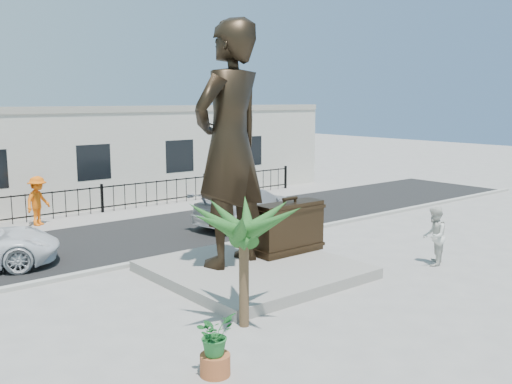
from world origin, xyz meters
The scene contains 15 objects.
ground centered at (0.00, 0.00, 0.00)m, with size 100.00×100.00×0.00m, color #9E9991.
street centered at (0.00, 8.00, 0.01)m, with size 40.00×7.00×0.01m, color black.
curb centered at (0.00, 4.50, 0.06)m, with size 40.00×0.25×0.12m, color #A5A399.
far_sidewalk centered at (0.00, 12.00, 0.01)m, with size 40.00×2.50×0.02m, color #9E9991.
plinth centered at (-0.50, 1.50, 0.15)m, with size 5.20×5.20×0.30m, color gray.
fence centered at (0.00, 12.80, 0.60)m, with size 22.00×0.10×1.20m, color black.
building centered at (0.00, 17.00, 2.20)m, with size 28.00×7.00×4.40m, color silver.
statue centered at (-0.95, 2.00, 3.74)m, with size 2.51×1.65×6.88m, color black.
suitcase centered at (1.16, 1.78, 1.09)m, with size 2.25×0.71×1.58m, color black.
tourist centered at (4.37, -1.21, 0.90)m, with size 0.87×0.68×1.80m, color silver.
car_silver centered at (3.64, 6.79, 0.77)m, with size 2.12×5.20×1.51m, color #ACADB1.
worker centered at (-3.08, 11.93, 1.01)m, with size 1.28×0.73×1.97m, color orange.
palm_tree centered at (-3.04, -1.30, 0.00)m, with size 1.80×1.80×3.20m, color #20511D, non-canonical shape.
planter centered at (-4.88, -2.77, 0.20)m, with size 0.56×0.56×0.40m, color #A8552C.
shrub centered at (-4.88, -2.77, 0.79)m, with size 0.71×0.61×0.79m, color #236E2E.
Camera 1 is at (-10.49, -10.81, 5.00)m, focal length 40.00 mm.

